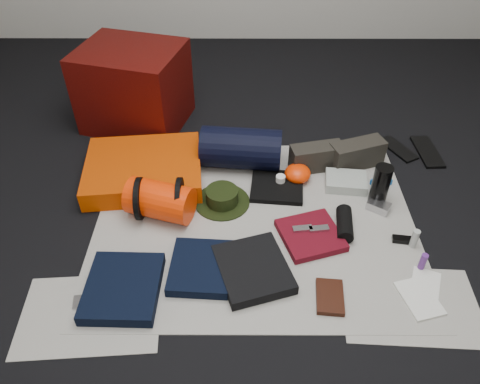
{
  "coord_description": "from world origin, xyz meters",
  "views": [
    {
      "loc": [
        -0.07,
        -1.68,
        1.68
      ],
      "look_at": [
        -0.08,
        0.11,
        0.1
      ],
      "focal_mm": 35.0,
      "sensor_mm": 36.0,
      "label": 1
    }
  ],
  "objects_px": {
    "sleeping_pad": "(144,169)",
    "red_cabinet": "(134,87)",
    "water_bottle": "(380,185)",
    "paperback_book": "(330,297)",
    "compact_camera": "(378,206)",
    "navy_duffel": "(241,148)",
    "stuff_sack": "(160,200)"
  },
  "relations": [
    {
      "from": "sleeping_pad",
      "to": "red_cabinet",
      "type": "bearing_deg",
      "value": 102.42
    },
    {
      "from": "water_bottle",
      "to": "paperback_book",
      "type": "xyz_separation_m",
      "value": [
        -0.33,
        -0.62,
        -0.1
      ]
    },
    {
      "from": "compact_camera",
      "to": "paperback_book",
      "type": "xyz_separation_m",
      "value": [
        -0.33,
        -0.56,
        -0.01
      ]
    },
    {
      "from": "red_cabinet",
      "to": "navy_duffel",
      "type": "bearing_deg",
      "value": -20.1
    },
    {
      "from": "stuff_sack",
      "to": "water_bottle",
      "type": "distance_m",
      "value": 1.13
    },
    {
      "from": "sleeping_pad",
      "to": "navy_duffel",
      "type": "xyz_separation_m",
      "value": [
        0.54,
        0.12,
        0.06
      ]
    },
    {
      "from": "sleeping_pad",
      "to": "paperback_book",
      "type": "height_order",
      "value": "sleeping_pad"
    },
    {
      "from": "navy_duffel",
      "to": "sleeping_pad",
      "type": "bearing_deg",
      "value": -162.19
    },
    {
      "from": "stuff_sack",
      "to": "compact_camera",
      "type": "bearing_deg",
      "value": 1.94
    },
    {
      "from": "stuff_sack",
      "to": "navy_duffel",
      "type": "distance_m",
      "value": 0.58
    },
    {
      "from": "navy_duffel",
      "to": "paperback_book",
      "type": "distance_m",
      "value": 1.01
    },
    {
      "from": "red_cabinet",
      "to": "water_bottle",
      "type": "height_order",
      "value": "red_cabinet"
    },
    {
      "from": "sleeping_pad",
      "to": "navy_duffel",
      "type": "bearing_deg",
      "value": 12.18
    },
    {
      "from": "compact_camera",
      "to": "stuff_sack",
      "type": "bearing_deg",
      "value": -144.93
    },
    {
      "from": "red_cabinet",
      "to": "water_bottle",
      "type": "distance_m",
      "value": 1.6
    },
    {
      "from": "paperback_book",
      "to": "water_bottle",
      "type": "bearing_deg",
      "value": 67.1
    },
    {
      "from": "navy_duffel",
      "to": "water_bottle",
      "type": "height_order",
      "value": "navy_duffel"
    },
    {
      "from": "compact_camera",
      "to": "paperback_book",
      "type": "height_order",
      "value": "compact_camera"
    },
    {
      "from": "water_bottle",
      "to": "stuff_sack",
      "type": "bearing_deg",
      "value": -174.92
    },
    {
      "from": "water_bottle",
      "to": "compact_camera",
      "type": "relative_size",
      "value": 2.01
    },
    {
      "from": "red_cabinet",
      "to": "navy_duffel",
      "type": "relative_size",
      "value": 1.33
    },
    {
      "from": "red_cabinet",
      "to": "water_bottle",
      "type": "relative_size",
      "value": 2.61
    },
    {
      "from": "compact_camera",
      "to": "water_bottle",
      "type": "bearing_deg",
      "value": 117.8
    },
    {
      "from": "red_cabinet",
      "to": "stuff_sack",
      "type": "height_order",
      "value": "red_cabinet"
    },
    {
      "from": "sleeping_pad",
      "to": "stuff_sack",
      "type": "bearing_deg",
      "value": -65.75
    },
    {
      "from": "stuff_sack",
      "to": "water_bottle",
      "type": "height_order",
      "value": "water_bottle"
    },
    {
      "from": "red_cabinet",
      "to": "stuff_sack",
      "type": "bearing_deg",
      "value": -58.23
    },
    {
      "from": "compact_camera",
      "to": "navy_duffel",
      "type": "bearing_deg",
      "value": -174.67
    },
    {
      "from": "paperback_book",
      "to": "red_cabinet",
      "type": "bearing_deg",
      "value": 132.24
    },
    {
      "from": "stuff_sack",
      "to": "compact_camera",
      "type": "xyz_separation_m",
      "value": [
        1.12,
        0.04,
        -0.07
      ]
    },
    {
      "from": "navy_duffel",
      "to": "water_bottle",
      "type": "xyz_separation_m",
      "value": [
        0.72,
        -0.31,
        -0.0
      ]
    },
    {
      "from": "sleeping_pad",
      "to": "navy_duffel",
      "type": "height_order",
      "value": "navy_duffel"
    }
  ]
}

